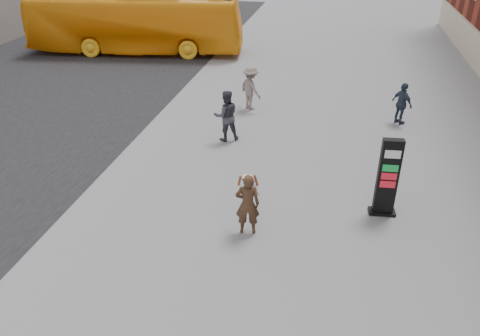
% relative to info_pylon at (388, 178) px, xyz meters
% --- Properties ---
extents(ground, '(100.00, 100.00, 0.00)m').
position_rel_info_pylon_xyz_m(ground, '(-3.76, -0.91, -1.14)').
color(ground, '#9E9EA3').
extents(info_pylon, '(0.76, 0.43, 2.29)m').
position_rel_info_pylon_xyz_m(info_pylon, '(0.00, 0.00, 0.00)').
color(info_pylon, black).
rests_on(info_pylon, ground).
extents(woman, '(0.73, 0.69, 1.74)m').
position_rel_info_pylon_xyz_m(woman, '(-3.54, -1.63, -0.25)').
color(woman, '#412B17').
rests_on(woman, ground).
extents(bus, '(12.77, 4.47, 3.48)m').
position_rel_info_pylon_xyz_m(bus, '(-13.45, 14.80, 0.60)').
color(bus, '#FFAD19').
rests_on(bus, road).
extents(pedestrian_a, '(1.14, 1.04, 1.90)m').
position_rel_info_pylon_xyz_m(pedestrian_a, '(-5.40, 3.84, -0.19)').
color(pedestrian_a, '#35363E').
rests_on(pedestrian_a, ground).
extents(pedestrian_b, '(1.35, 1.32, 1.86)m').
position_rel_info_pylon_xyz_m(pedestrian_b, '(-5.11, 7.08, -0.22)').
color(pedestrian_b, gray).
rests_on(pedestrian_b, ground).
extents(pedestrian_c, '(0.95, 1.01, 1.67)m').
position_rel_info_pylon_xyz_m(pedestrian_c, '(1.02, 6.72, -0.31)').
color(pedestrian_c, '#2B3748').
rests_on(pedestrian_c, ground).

